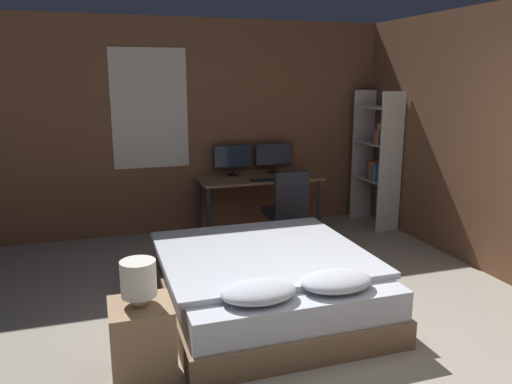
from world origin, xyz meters
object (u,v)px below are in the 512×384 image
object	(u,v)px
monitor_left	(233,158)
keyboard	(265,180)
monitor_right	(274,155)
bed	(266,282)
desk	(259,183)
office_chair	(287,218)
computer_mouse	(285,178)
bedside_lamp	(138,279)
nightstand	(142,341)
bookshelf	(379,155)

from	to	relation	value
monitor_left	keyboard	distance (m)	0.58
monitor_right	keyboard	xyz separation A→B (m)	(-0.28, -0.46, -0.22)
bed	monitor_right	bearing A→B (deg)	68.77
desk	monitor_left	world-z (taller)	monitor_left
monitor_left	office_chair	bearing A→B (deg)	-67.29
monitor_right	desk	bearing A→B (deg)	-140.71
keyboard	computer_mouse	bearing A→B (deg)	0.00
office_chair	monitor_right	bearing A→B (deg)	79.62
bedside_lamp	desk	distance (m)	3.35
desk	bed	bearing A→B (deg)	-106.66
computer_mouse	office_chair	size ratio (longest dim) A/B	0.07
bed	bedside_lamp	xyz separation A→B (m)	(-1.12, -0.68, 0.46)
bed	nightstand	bearing A→B (deg)	-148.59
desk	bookshelf	distance (m)	1.66
monitor_right	nightstand	bearing A→B (deg)	-123.63
bed	nightstand	xyz separation A→B (m)	(-1.12, -0.68, 0.01)
nightstand	monitor_left	distance (m)	3.48
monitor_right	computer_mouse	size ratio (longest dim) A/B	7.35
monitor_left	bedside_lamp	bearing A→B (deg)	-115.71
nightstand	bookshelf	xyz separation A→B (m)	(3.38, 2.63, 0.70)
bed	monitor_left	distance (m)	2.52
nightstand	monitor_right	size ratio (longest dim) A/B	1.03
computer_mouse	nightstand	bearing A→B (deg)	-127.85
monitor_left	keyboard	size ratio (longest dim) A/B	1.43
monitor_left	bookshelf	bearing A→B (deg)	-13.14
bed	desk	xyz separation A→B (m)	(0.65, 2.16, 0.39)
bedside_lamp	computer_mouse	world-z (taller)	bedside_lamp
nightstand	bedside_lamp	world-z (taller)	bedside_lamp
desk	office_chair	bearing A→B (deg)	-81.13
desk	monitor_left	xyz separation A→B (m)	(-0.28, 0.23, 0.31)
keyboard	bed	bearing A→B (deg)	-108.50
monitor_right	keyboard	distance (m)	0.58
bedside_lamp	monitor_right	bearing A→B (deg)	56.37
keyboard	computer_mouse	size ratio (longest dim) A/B	5.13
office_chair	bedside_lamp	bearing A→B (deg)	-131.26
keyboard	bookshelf	xyz separation A→B (m)	(1.61, 0.02, 0.23)
bedside_lamp	bookshelf	distance (m)	4.29
computer_mouse	bookshelf	bearing A→B (deg)	0.72
computer_mouse	monitor_right	bearing A→B (deg)	88.36
bedside_lamp	monitor_left	xyz separation A→B (m)	(1.48, 3.08, 0.25)
nightstand	monitor_left	bearing A→B (deg)	64.29
bedside_lamp	desk	bearing A→B (deg)	58.20
bed	bedside_lamp	size ratio (longest dim) A/B	6.43
bedside_lamp	office_chair	distance (m)	2.86
bookshelf	keyboard	bearing A→B (deg)	-179.40
bedside_lamp	keyboard	xyz separation A→B (m)	(1.76, 2.62, 0.03)
bed	computer_mouse	bearing A→B (deg)	64.65
nightstand	bookshelf	distance (m)	4.34
monitor_left	office_chair	world-z (taller)	monitor_left
office_chair	bookshelf	size ratio (longest dim) A/B	0.52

